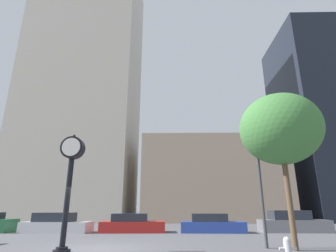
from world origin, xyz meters
name	(u,v)px	position (x,y,z in m)	size (l,w,h in m)	color
ground_plane	(95,250)	(0.00, 0.00, 0.00)	(200.00, 200.00, 0.00)	#515156
building_tall_tower	(86,82)	(-9.93, 24.00, 19.94)	(15.16, 12.00, 39.88)	beige
building_storefront_row	(210,181)	(8.31, 24.00, 5.06)	(17.42, 12.00, 10.12)	tan
building_glass_modern	(332,120)	(26.07, 24.00, 13.60)	(13.34, 12.00, 27.20)	black
street_clock	(70,171)	(-1.09, -0.81, 3.17)	(0.97, 0.67, 4.79)	black
car_silver	(56,224)	(-5.05, 7.76, 0.55)	(4.83, 2.06, 1.33)	#BCBCC1
car_red	(132,224)	(0.35, 7.92, 0.53)	(4.62, 2.08, 1.27)	red
car_blue	(212,224)	(6.00, 7.86, 0.53)	(4.54, 1.88, 1.27)	#28429E
car_grey	(292,223)	(11.86, 8.28, 0.62)	(4.77, 1.95, 1.48)	slate
fire_hydrant_near	(288,247)	(7.41, -1.56, 0.35)	(0.62, 0.27, 0.69)	#B7B7BC
street_lamp_right	(255,157)	(7.35, 0.94, 4.09)	(0.36, 1.57, 6.11)	#38383D
bare_tree	(280,129)	(8.32, -0.06, 5.21)	(3.70, 3.70, 6.89)	brown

